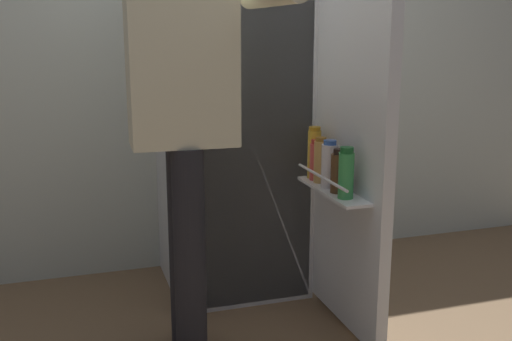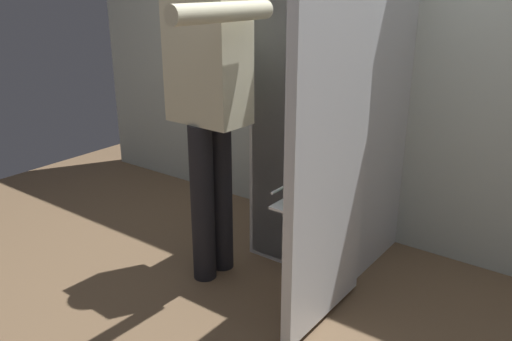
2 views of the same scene
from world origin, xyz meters
The scene contains 4 objects.
ground_plane centered at (0.00, 0.00, 0.00)m, with size 5.25×5.25×0.00m, color brown.
kitchen_wall centered at (0.00, 0.92, 1.28)m, with size 4.40×0.10×2.56m, color beige.
refrigerator centered at (0.02, 0.51, 0.80)m, with size 0.68×1.23×1.61m.
person centered at (-0.33, -0.04, 1.00)m, with size 0.52×0.71×1.67m.
Camera 1 is at (-0.76, -2.23, 1.25)m, focal length 42.59 mm.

